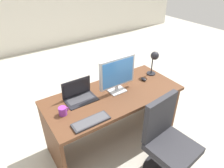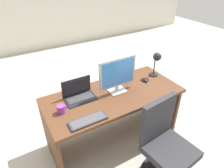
{
  "view_description": "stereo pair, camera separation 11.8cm",
  "coord_description": "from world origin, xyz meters",
  "px_view_note": "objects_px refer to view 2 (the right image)",
  "views": [
    {
      "loc": [
        -1.11,
        -1.61,
        2.1
      ],
      "look_at": [
        0.0,
        0.04,
        0.86
      ],
      "focal_mm": 31.91,
      "sensor_mm": 36.0,
      "label": 1
    },
    {
      "loc": [
        -1.01,
        -1.67,
        2.1
      ],
      "look_at": [
        0.0,
        0.04,
        0.86
      ],
      "focal_mm": 31.91,
      "sensor_mm": 36.0,
      "label": 2
    }
  ],
  "objects_px": {
    "monitor": "(117,74)",
    "coffee_mug": "(61,109)",
    "desk_lamp": "(157,60)",
    "desk": "(112,106)",
    "laptop": "(78,92)",
    "mouse": "(145,80)",
    "office_chair": "(165,150)",
    "keyboard": "(88,121)"
  },
  "relations": [
    {
      "from": "laptop",
      "to": "office_chair",
      "type": "bearing_deg",
      "value": -57.5
    },
    {
      "from": "desk",
      "to": "desk_lamp",
      "type": "height_order",
      "value": "desk_lamp"
    },
    {
      "from": "keyboard",
      "to": "mouse",
      "type": "height_order",
      "value": "mouse"
    },
    {
      "from": "laptop",
      "to": "monitor",
      "type": "bearing_deg",
      "value": -16.56
    },
    {
      "from": "monitor",
      "to": "mouse",
      "type": "distance_m",
      "value": 0.49
    },
    {
      "from": "mouse",
      "to": "coffee_mug",
      "type": "bearing_deg",
      "value": -177.44
    },
    {
      "from": "desk_lamp",
      "to": "laptop",
      "type": "bearing_deg",
      "value": 176.16
    },
    {
      "from": "mouse",
      "to": "desk_lamp",
      "type": "relative_size",
      "value": 0.26
    },
    {
      "from": "desk",
      "to": "coffee_mug",
      "type": "relative_size",
      "value": 15.09
    },
    {
      "from": "monitor",
      "to": "keyboard",
      "type": "distance_m",
      "value": 0.66
    },
    {
      "from": "desk",
      "to": "coffee_mug",
      "type": "distance_m",
      "value": 0.69
    },
    {
      "from": "desk",
      "to": "desk_lamp",
      "type": "bearing_deg",
      "value": 3.46
    },
    {
      "from": "desk",
      "to": "laptop",
      "type": "relative_size",
      "value": 4.71
    },
    {
      "from": "desk",
      "to": "mouse",
      "type": "relative_size",
      "value": 18.43
    },
    {
      "from": "monitor",
      "to": "office_chair",
      "type": "distance_m",
      "value": 0.98
    },
    {
      "from": "monitor",
      "to": "office_chair",
      "type": "xyz_separation_m",
      "value": [
        0.12,
        -0.77,
        -0.59
      ]
    },
    {
      "from": "desk_lamp",
      "to": "coffee_mug",
      "type": "xyz_separation_m",
      "value": [
        -1.35,
        -0.1,
        -0.2
      ]
    },
    {
      "from": "laptop",
      "to": "mouse",
      "type": "distance_m",
      "value": 0.89
    },
    {
      "from": "desk",
      "to": "monitor",
      "type": "xyz_separation_m",
      "value": [
        0.07,
        -0.02,
        0.45
      ]
    },
    {
      "from": "laptop",
      "to": "coffee_mug",
      "type": "bearing_deg",
      "value": -146.1
    },
    {
      "from": "monitor",
      "to": "office_chair",
      "type": "bearing_deg",
      "value": -80.73
    },
    {
      "from": "mouse",
      "to": "coffee_mug",
      "type": "relative_size",
      "value": 0.82
    },
    {
      "from": "office_chair",
      "to": "desk",
      "type": "bearing_deg",
      "value": 103.91
    },
    {
      "from": "desk",
      "to": "desk_lamp",
      "type": "xyz_separation_m",
      "value": [
        0.71,
        0.04,
        0.45
      ]
    },
    {
      "from": "laptop",
      "to": "coffee_mug",
      "type": "relative_size",
      "value": 3.2
    },
    {
      "from": "monitor",
      "to": "coffee_mug",
      "type": "relative_size",
      "value": 4.27
    },
    {
      "from": "monitor",
      "to": "mouse",
      "type": "bearing_deg",
      "value": 1.01
    },
    {
      "from": "keyboard",
      "to": "office_chair",
      "type": "relative_size",
      "value": 0.4
    },
    {
      "from": "mouse",
      "to": "desk_lamp",
      "type": "bearing_deg",
      "value": 14.09
    },
    {
      "from": "laptop",
      "to": "coffee_mug",
      "type": "height_order",
      "value": "laptop"
    },
    {
      "from": "keyboard",
      "to": "coffee_mug",
      "type": "distance_m",
      "value": 0.32
    },
    {
      "from": "desk_lamp",
      "to": "office_chair",
      "type": "height_order",
      "value": "desk_lamp"
    },
    {
      "from": "monitor",
      "to": "mouse",
      "type": "relative_size",
      "value": 5.21
    },
    {
      "from": "keyboard",
      "to": "mouse",
      "type": "relative_size",
      "value": 4.3
    },
    {
      "from": "keyboard",
      "to": "laptop",
      "type": "bearing_deg",
      "value": 79.37
    },
    {
      "from": "laptop",
      "to": "office_chair",
      "type": "height_order",
      "value": "laptop"
    },
    {
      "from": "coffee_mug",
      "to": "office_chair",
      "type": "xyz_separation_m",
      "value": [
        0.84,
        -0.72,
        -0.39
      ]
    },
    {
      "from": "monitor",
      "to": "coffee_mug",
      "type": "xyz_separation_m",
      "value": [
        -0.71,
        -0.04,
        -0.2
      ]
    },
    {
      "from": "desk",
      "to": "keyboard",
      "type": "height_order",
      "value": "keyboard"
    },
    {
      "from": "desk",
      "to": "mouse",
      "type": "bearing_deg",
      "value": -1.04
    },
    {
      "from": "laptop",
      "to": "keyboard",
      "type": "bearing_deg",
      "value": -100.63
    },
    {
      "from": "desk_lamp",
      "to": "keyboard",
      "type": "bearing_deg",
      "value": -162.55
    }
  ]
}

